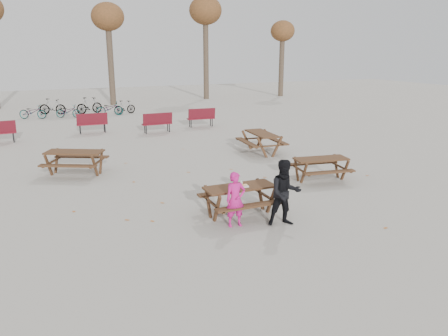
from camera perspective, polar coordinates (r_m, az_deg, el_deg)
name	(u,v)px	position (r m, az deg, el deg)	size (l,w,h in m)	color
ground	(239,215)	(11.29, 2.03, -6.13)	(80.00, 80.00, 0.00)	gray
main_picnic_table	(240,193)	(11.09, 2.06, -3.31)	(1.80, 1.45, 0.78)	#362313
food_tray	(245,186)	(10.96, 2.74, -2.42)	(0.18, 0.11, 0.04)	silver
bread_roll	(245,185)	(10.95, 2.74, -2.21)	(0.14, 0.06, 0.05)	tan
soda_bottle	(241,185)	(10.92, 2.29, -2.19)	(0.07, 0.07, 0.17)	silver
child	(236,200)	(10.39, 1.52, -4.14)	(0.49, 0.32, 1.34)	#C8197C
adult	(285,193)	(10.50, 7.98, -3.25)	(0.79, 0.61, 1.62)	black
picnic_table_east	(321,169)	(14.43, 12.49, -0.15)	(1.72, 1.38, 0.74)	#362313
picnic_table_north	(75,163)	(15.57, -18.86, 0.64)	(1.88, 1.51, 0.81)	#362313
picnic_table_far	(261,143)	(17.91, 4.91, 3.30)	(1.93, 1.56, 0.83)	#362313
park_bench_row	(117,123)	(22.63, -13.81, 5.69)	(11.49, 1.74, 1.03)	maroon
bicycle_row	(79,108)	(29.57, -18.47, 7.42)	(7.16, 2.94, 1.08)	black
tree_row	(105,20)	(35.11, -15.29, 18.18)	(32.17, 3.52, 8.26)	#382B21
fallen_leaves	(220,185)	(13.64, -0.58, -2.29)	(11.00, 11.00, 0.01)	#B3642B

